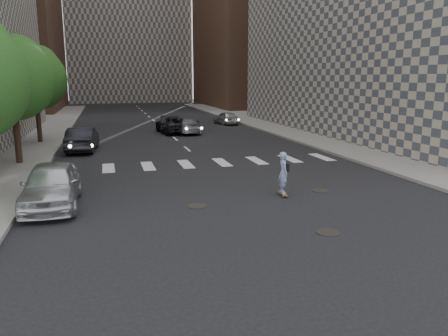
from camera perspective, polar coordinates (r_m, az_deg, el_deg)
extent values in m
plane|color=black|center=(15.17, 4.87, -5.69)|extent=(160.00, 160.00, 0.00)
cube|color=gray|center=(39.09, 14.92, 4.78)|extent=(13.00, 80.00, 0.15)
cube|color=black|center=(32.09, 15.32, 6.78)|extent=(0.30, 18.00, 4.00)
cylinder|color=#382619|center=(25.16, -25.40, 3.79)|extent=(0.32, 0.32, 2.80)
sphere|color=#184919|center=(24.99, -25.99, 10.38)|extent=(4.20, 4.20, 4.20)
sphere|color=#184919|center=(25.56, -25.48, 12.46)|extent=(2.80, 2.80, 2.80)
cylinder|color=#382619|center=(33.02, -23.05, 5.61)|extent=(0.32, 0.32, 2.80)
sphere|color=#184919|center=(32.89, -23.46, 10.63)|extent=(4.20, 4.20, 4.20)
sphere|color=#184919|center=(33.47, -23.10, 12.21)|extent=(2.80, 2.80, 2.80)
cylinder|color=black|center=(13.48, 13.41, -8.18)|extent=(0.70, 0.70, 0.02)
cylinder|color=black|center=(15.74, -3.52, -4.97)|extent=(0.70, 0.70, 0.02)
cylinder|color=black|center=(18.23, 12.50, -2.91)|extent=(0.70, 0.70, 0.02)
cube|color=brown|center=(17.29, 7.69, -3.29)|extent=(0.32, 0.89, 0.02)
cylinder|color=green|center=(16.99, 7.71, -3.73)|extent=(0.04, 0.06, 0.06)
cylinder|color=green|center=(17.03, 8.22, -3.71)|extent=(0.04, 0.06, 0.06)
cylinder|color=green|center=(17.57, 7.18, -3.21)|extent=(0.04, 0.06, 0.06)
cylinder|color=green|center=(17.61, 7.66, -3.19)|extent=(0.04, 0.06, 0.06)
imported|color=#809ABA|center=(17.09, 7.77, -0.61)|extent=(0.46, 0.64, 1.64)
cube|color=black|center=(17.14, 8.30, 0.10)|extent=(0.13, 0.28, 0.31)
imported|color=silver|center=(16.68, -21.63, -2.07)|extent=(1.89, 4.63, 1.57)
imported|color=black|center=(28.79, -18.00, 3.60)|extent=(1.96, 4.67, 1.50)
imported|color=slate|center=(36.40, -4.62, 5.55)|extent=(2.36, 4.64, 1.29)
imported|color=black|center=(36.71, -6.59, 5.62)|extent=(2.78, 5.10, 1.36)
imported|color=silver|center=(43.32, 0.29, 6.57)|extent=(2.00, 3.97, 1.30)
imported|color=black|center=(38.15, -7.16, 5.83)|extent=(1.98, 4.28, 1.36)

